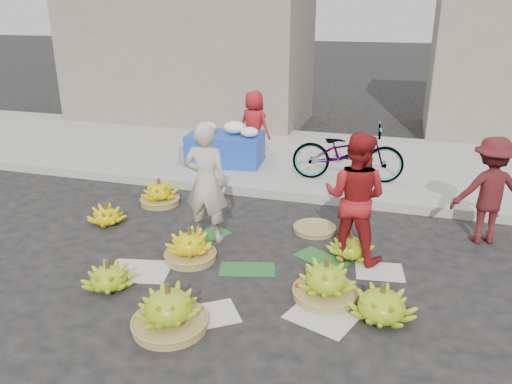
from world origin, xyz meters
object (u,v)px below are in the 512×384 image
(banana_bunch_0, at_px, (190,246))
(flower_table, at_px, (226,146))
(banana_bunch_4, at_px, (326,281))
(vendor_cream, at_px, (206,183))
(bicycle, at_px, (348,152))

(banana_bunch_0, height_order, flower_table, flower_table)
(banana_bunch_4, relative_size, vendor_cream, 0.47)
(banana_bunch_4, height_order, bicycle, bicycle)
(banana_bunch_0, distance_m, vendor_cream, 0.86)
(vendor_cream, distance_m, bicycle, 3.00)
(vendor_cream, bearing_deg, banana_bunch_4, 150.00)
(banana_bunch_4, relative_size, bicycle, 0.40)
(flower_table, bearing_deg, banana_bunch_0, -81.90)
(bicycle, bearing_deg, flower_table, 76.35)
(vendor_cream, relative_size, bicycle, 0.85)
(bicycle, bearing_deg, vendor_cream, 144.38)
(banana_bunch_4, bearing_deg, vendor_cream, 150.58)
(banana_bunch_0, relative_size, vendor_cream, 0.39)
(banana_bunch_4, xyz_separation_m, flower_table, (-2.52, 3.89, 0.25))
(vendor_cream, bearing_deg, flower_table, -75.33)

